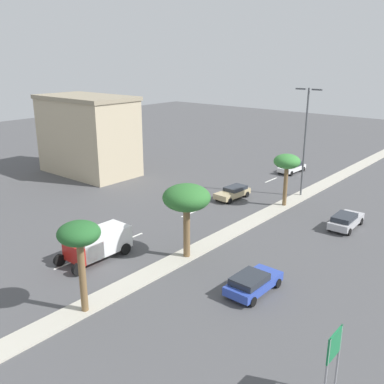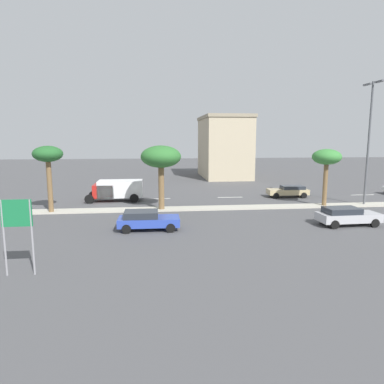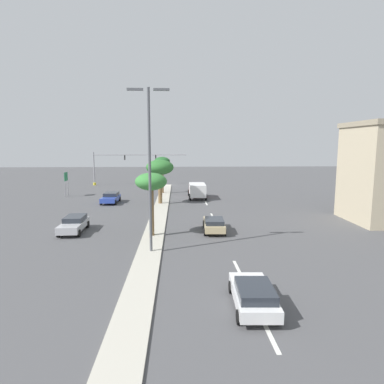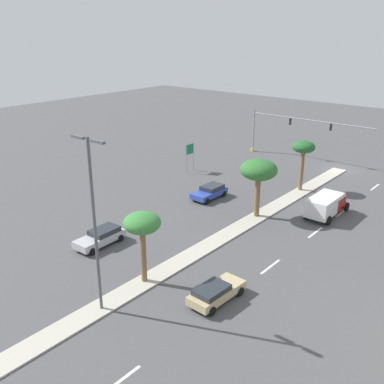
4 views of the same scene
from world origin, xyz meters
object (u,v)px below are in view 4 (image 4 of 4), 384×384
object	(u,v)px
palm_tree_outboard	(304,149)
palm_tree_leading	(259,171)
traffic_signal_gantry	(282,128)
sedan_blue_center	(210,192)
sedan_tan_trailing	(216,292)
street_lamp_right	(94,216)
palm_tree_center	(142,225)
directional_road_sign	(190,152)
box_truck	(326,204)
sedan_silver_front	(101,237)

from	to	relation	value
palm_tree_outboard	palm_tree_leading	bearing A→B (deg)	90.88
traffic_signal_gantry	sedan_blue_center	size ratio (longest dim) A/B	4.12
palm_tree_leading	sedan_tan_trailing	size ratio (longest dim) A/B	1.28
street_lamp_right	palm_tree_center	bearing A→B (deg)	-86.43
sedan_blue_center	palm_tree_leading	bearing A→B (deg)	169.94
street_lamp_right	palm_tree_leading	bearing A→B (deg)	-89.02
traffic_signal_gantry	sedan_blue_center	bearing A→B (deg)	96.50
traffic_signal_gantry	sedan_tan_trailing	xyz separation A→B (m)	(-14.48, 34.99, -3.45)
traffic_signal_gantry	palm_tree_outboard	distance (m)	14.28
directional_road_sign	box_truck	bearing A→B (deg)	172.86
sedan_tan_trailing	box_truck	distance (m)	18.73
directional_road_sign	box_truck	size ratio (longest dim) A/B	0.65
directional_road_sign	box_truck	distance (m)	19.76
palm_tree_center	box_truck	world-z (taller)	palm_tree_center
palm_tree_center	sedan_tan_trailing	size ratio (longest dim) A/B	1.20
directional_road_sign	street_lamp_right	world-z (taller)	street_lamp_right
sedan_blue_center	box_truck	xyz separation A→B (m)	(-11.83, -3.39, 0.49)
palm_tree_outboard	sedan_silver_front	distance (m)	24.65
palm_tree_center	traffic_signal_gantry	bearing A→B (deg)	-76.09
palm_tree_leading	street_lamp_right	size ratio (longest dim) A/B	0.49
sedan_blue_center	box_truck	size ratio (longest dim) A/B	0.77
traffic_signal_gantry	directional_road_sign	xyz separation A→B (m)	(5.49, 13.82, -1.52)
sedan_tan_trailing	sedan_silver_front	bearing A→B (deg)	-2.12
palm_tree_center	directional_road_sign	bearing A→B (deg)	-57.25
street_lamp_right	sedan_blue_center	distance (m)	22.89
directional_road_sign	sedan_tan_trailing	size ratio (longest dim) A/B	0.82
palm_tree_outboard	sedan_tan_trailing	world-z (taller)	palm_tree_outboard
palm_tree_outboard	box_truck	distance (m)	8.18
directional_road_sign	sedan_blue_center	xyz separation A→B (m)	(-7.73, 5.84, -1.89)
traffic_signal_gantry	sedan_blue_center	distance (m)	20.09
traffic_signal_gantry	street_lamp_right	xyz separation A→B (m)	(-9.27, 40.60, 2.62)
palm_tree_outboard	sedan_tan_trailing	distance (m)	24.80
palm_tree_leading	sedan_silver_front	bearing A→B (deg)	62.72
sedan_silver_front	sedan_blue_center	bearing A→B (deg)	-91.39
sedan_blue_center	street_lamp_right	bearing A→B (deg)	108.56
palm_tree_center	sedan_blue_center	bearing A→B (deg)	-67.94
palm_tree_leading	sedan_blue_center	size ratio (longest dim) A/B	1.31
palm_tree_leading	street_lamp_right	bearing A→B (deg)	90.98
palm_tree_center	sedan_silver_front	size ratio (longest dim) A/B	1.17
sedan_tan_trailing	palm_tree_center	bearing A→B (deg)	13.99
sedan_silver_front	street_lamp_right	bearing A→B (deg)	140.59
traffic_signal_gantry	street_lamp_right	size ratio (longest dim) A/B	1.55
sedan_silver_front	palm_tree_center	bearing A→B (deg)	165.57
palm_tree_outboard	sedan_tan_trailing	bearing A→B (deg)	103.49
sedan_silver_front	box_truck	bearing A→B (deg)	-123.73
palm_tree_center	sedan_tan_trailing	xyz separation A→B (m)	(-5.48, -1.37, -3.88)
palm_tree_center	palm_tree_outboard	bearing A→B (deg)	-89.50
directional_road_sign	sedan_tan_trailing	distance (m)	29.17
sedan_tan_trailing	palm_tree_outboard	bearing A→B (deg)	-76.51
sedan_blue_center	box_truck	bearing A→B (deg)	-163.99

